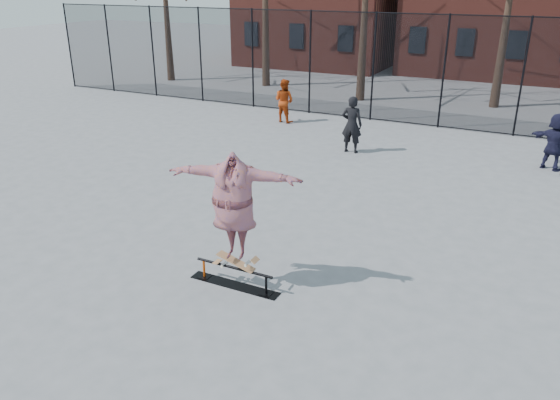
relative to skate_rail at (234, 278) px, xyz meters
The scene contains 8 objects.
ground 0.31m from the skate_rail, behind, with size 100.00×100.00×0.00m, color slate.
skate_rail is the anchor object (origin of this frame).
skateboard 0.28m from the skate_rail, ahead, with size 0.79×0.19×0.09m, color #A56942, non-canonical shape.
skater 1.28m from the skate_rail, ahead, with size 2.34×0.64×1.90m, color #4C3A92.
bystander_black 8.69m from the skate_rail, 96.01° to the left, with size 0.65×0.43×1.78m, color black.
bystander_red 12.09m from the skate_rail, 112.04° to the left, with size 0.79×0.62×1.63m, color #A4350E.
bystander_navy 10.79m from the skate_rail, 63.44° to the left, with size 1.52×0.48×1.64m, color #191932.
fence 13.11m from the skate_rail, 91.28° to the left, with size 34.03×0.07×4.00m.
Camera 1 is at (4.82, -7.19, 5.13)m, focal length 35.00 mm.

